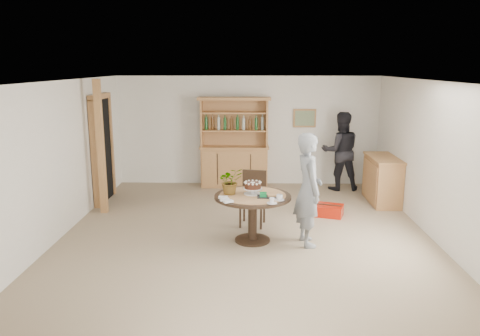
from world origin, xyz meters
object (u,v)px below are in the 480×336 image
at_px(sideboard, 382,180).
at_px(adult_person, 341,151).
at_px(dining_table, 253,204).
at_px(hutch, 234,157).
at_px(teen_boy, 308,190).
at_px(dining_chair, 253,194).
at_px(red_suitcase, 326,210).

bearing_deg(sideboard, adult_person, 124.13).
height_order(dining_table, adult_person, adult_person).
distance_m(hutch, adult_person, 2.38).
xyz_separation_m(teen_boy, adult_person, (1.11, 3.31, -0.01)).
relative_size(dining_table, dining_chair, 1.27).
bearing_deg(red_suitcase, hutch, 148.56).
distance_m(sideboard, dining_table, 3.44).
distance_m(sideboard, red_suitcase, 1.58).
bearing_deg(red_suitcase, sideboard, 53.63).
xyz_separation_m(teen_boy, red_suitcase, (0.53, 1.43, -0.78)).
height_order(dining_chair, red_suitcase, dining_chair).
bearing_deg(adult_person, sideboard, 120.88).
bearing_deg(adult_person, red_suitcase, 69.68).
xyz_separation_m(sideboard, adult_person, (-0.68, 1.00, 0.40)).
bearing_deg(adult_person, teen_boy, 68.29).
distance_m(hutch, teen_boy, 3.77).
distance_m(dining_table, dining_chair, 0.83).
distance_m(hutch, red_suitcase, 2.84).
distance_m(teen_boy, red_suitcase, 1.71).
bearing_deg(adult_person, dining_table, 55.40).
bearing_deg(teen_boy, red_suitcase, -30.07).
bearing_deg(dining_chair, adult_person, 60.75).
relative_size(hutch, sideboard, 1.62).
height_order(dining_table, teen_boy, teen_boy).
relative_size(hutch, dining_table, 1.70).
xyz_separation_m(dining_chair, red_suitcase, (1.36, 0.50, -0.43)).
distance_m(sideboard, adult_person, 1.27).
xyz_separation_m(dining_table, red_suitcase, (1.38, 1.33, -0.50)).
height_order(teen_boy, adult_person, teen_boy).
bearing_deg(teen_boy, hutch, 9.70).
relative_size(teen_boy, adult_person, 1.01).
height_order(sideboard, teen_boy, teen_boy).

